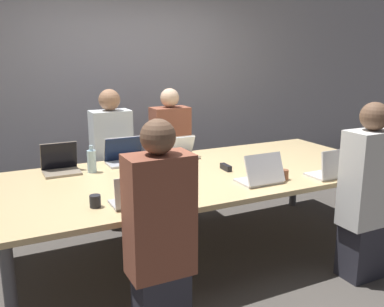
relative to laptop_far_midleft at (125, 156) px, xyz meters
The scene contains 18 objects.
ground_plane 1.12m from the laptop_far_midleft, 52.33° to the right, with size 24.00×24.00×0.00m, color #4C4742.
curtain_wall 1.45m from the laptop_far_midleft, 69.99° to the left, with size 12.00×0.06×2.80m.
conference_table 0.76m from the laptop_far_midleft, 52.33° to the right, with size 3.54×1.53×0.76m.
laptop_far_midleft is the anchor object (origin of this frame).
person_far_midleft 0.44m from the laptop_far_midleft, 91.40° to the left, with size 0.40×0.24×1.42m.
cup_far_midleft 0.25m from the laptop_far_midleft, ahead, with size 0.09×0.09×0.09m.
laptop_far_center 0.56m from the laptop_far_midleft, ahead, with size 0.31×0.22×0.22m.
person_far_center 0.75m from the laptop_far_midleft, 31.05° to the left, with size 0.40×0.24×1.41m.
laptop_near_midright 1.35m from the laptop_far_midleft, 54.87° to the right, with size 0.34×0.25×0.25m.
cup_near_midright 1.49m from the laptop_far_midleft, 47.41° to the right, with size 0.07×0.07×0.08m.
laptop_near_right 1.86m from the laptop_far_midleft, 41.40° to the right, with size 0.32×0.24×0.25m.
person_near_right 2.14m from the laptop_far_midleft, 46.77° to the right, with size 0.40×0.24×1.42m.
laptop_near_left 1.17m from the laptop_far_midleft, 104.01° to the right, with size 0.34×0.22×0.22m.
person_near_left 1.57m from the laptop_far_midleft, 100.35° to the right, with size 0.40×0.24×1.42m.
cup_near_left 1.17m from the laptop_far_midleft, 117.76° to the right, with size 0.08×0.08×0.09m.
laptop_far_left 0.60m from the laptop_far_midleft, behind, with size 0.31×0.26×0.26m.
bottle_far_left 0.40m from the laptop_far_midleft, 154.29° to the right, with size 0.08×0.08×0.24m.
stapler 0.97m from the laptop_far_midleft, 40.99° to the right, with size 0.05×0.15×0.05m.
Camera 1 is at (-1.64, -3.19, 1.79)m, focal length 40.00 mm.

